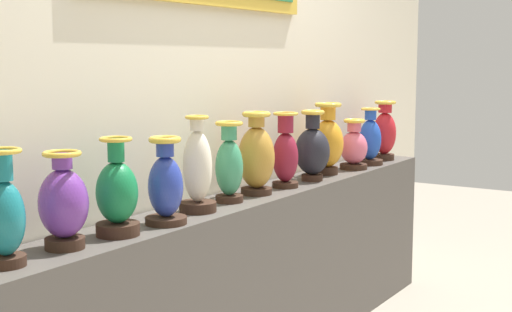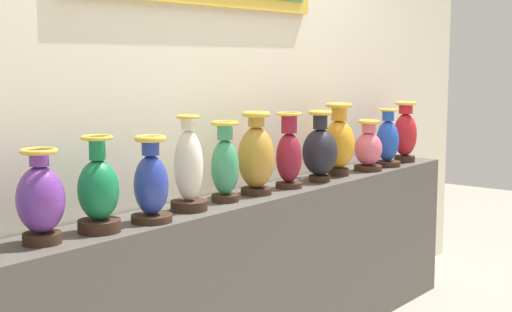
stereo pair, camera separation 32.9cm
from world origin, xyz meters
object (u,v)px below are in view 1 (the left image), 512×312
object	(u,v)px
vase_violet	(64,204)
vase_ivory	(197,171)
vase_cobalt	(166,186)
vase_ochre	(256,157)
vase_emerald	(117,195)
vase_rose	(354,147)
vase_jade	(229,166)
vase_sapphire	(370,140)
vase_onyx	(312,150)
vase_amber	(328,141)
vase_burgundy	(285,154)
vase_crimson	(385,132)
vase_teal	(4,216)

from	to	relation	value
vase_violet	vase_ivory	world-z (taller)	vase_ivory
vase_cobalt	vase_ochre	size ratio (longest dim) A/B	0.87
vase_emerald	vase_rose	bearing A→B (deg)	-0.52
vase_jade	vase_sapphire	distance (m)	1.41
vase_onyx	vase_amber	world-z (taller)	vase_amber
vase_ivory	vase_sapphire	bearing A→B (deg)	-1.03
vase_cobalt	vase_violet	bearing A→B (deg)	174.60
vase_ivory	vase_jade	world-z (taller)	vase_ivory
vase_ochre	vase_burgundy	distance (m)	0.24
vase_jade	vase_burgundy	distance (m)	0.46
vase_ivory	vase_crimson	distance (m)	1.89
vase_emerald	vase_ivory	bearing A→B (deg)	1.10
vase_burgundy	vase_crimson	distance (m)	1.19
vase_teal	vase_onyx	world-z (taller)	vase_onyx
vase_burgundy	vase_amber	xyz separation A→B (m)	(0.48, 0.02, 0.02)
vase_teal	vase_ivory	bearing A→B (deg)	0.09
vase_onyx	vase_rose	world-z (taller)	vase_onyx
vase_teal	vase_sapphire	xyz separation A→B (m)	(2.60, -0.03, -0.01)
vase_burgundy	vase_amber	distance (m)	0.48
vase_emerald	vase_cobalt	world-z (taller)	vase_emerald
vase_rose	vase_sapphire	size ratio (longest dim) A/B	0.85
vase_violet	vase_burgundy	xyz separation A→B (m)	(1.41, -0.01, 0.01)
vase_violet	vase_ochre	distance (m)	1.17
vase_burgundy	vase_crimson	bearing A→B (deg)	-0.65
vase_cobalt	vase_burgundy	size ratio (longest dim) A/B	0.91
vase_burgundy	vase_sapphire	distance (m)	0.95
vase_burgundy	vase_teal	bearing A→B (deg)	179.84
vase_ochre	vase_rose	size ratio (longest dim) A/B	1.34
vase_ochre	vase_teal	bearing A→B (deg)	-179.48
vase_ochre	vase_emerald	bearing A→B (deg)	-178.75
vase_onyx	vase_crimson	world-z (taller)	vase_crimson
vase_ivory	vase_amber	distance (m)	1.17
vase_teal	vase_crimson	size ratio (longest dim) A/B	0.97
vase_sapphire	vase_ochre	bearing A→B (deg)	178.03
vase_rose	vase_ivory	bearing A→B (deg)	178.94
vase_teal	vase_ochre	xyz separation A→B (m)	(1.42, 0.01, 0.02)
vase_emerald	vase_burgundy	xyz separation A→B (m)	(1.18, 0.00, 0.02)
vase_cobalt	vase_onyx	xyz separation A→B (m)	(1.19, 0.02, 0.01)
vase_violet	vase_burgundy	bearing A→B (deg)	-0.59
vase_emerald	vase_ivory	xyz separation A→B (m)	(0.48, 0.01, 0.02)
vase_teal	vase_cobalt	world-z (taller)	vase_teal
vase_ivory	vase_jade	distance (m)	0.24
vase_ochre	vase_crimson	bearing A→B (deg)	-1.24
vase_burgundy	vase_rose	bearing A→B (deg)	-1.59
vase_ivory	vase_crimson	bearing A→B (deg)	-0.60
vase_onyx	vase_rose	distance (m)	0.48
vase_onyx	vase_teal	bearing A→B (deg)	179.46
vase_onyx	vase_sapphire	world-z (taller)	vase_onyx
vase_ochre	vase_burgundy	bearing A→B (deg)	-4.25
vase_crimson	vase_sapphire	bearing A→B (deg)	-177.65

